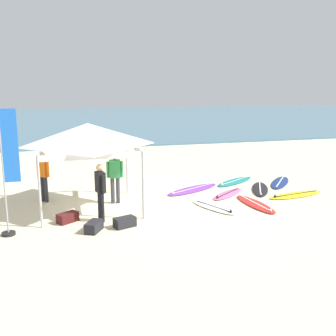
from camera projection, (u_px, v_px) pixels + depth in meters
The scene contains 18 objects.
ground_plane at pixel (176, 203), 13.66m from camera, with size 80.00×80.00×0.00m, color beige.
sea at pixel (96, 120), 42.04m from camera, with size 80.00×36.00×0.10m, color teal.
canopy_tent at pixel (87, 135), 12.61m from camera, with size 3.03×3.03×2.75m.
surfboard_teal at pixel (235, 181), 16.44m from camera, with size 2.22×1.71×0.19m.
surfboard_yellow at pixel (295, 195), 14.50m from camera, with size 2.38×1.04×0.19m.
surfboard_pink at pixel (228, 194), 14.61m from camera, with size 1.80×1.58×0.19m.
surfboard_red at pixel (255, 204), 13.42m from camera, with size 0.77×2.22×0.19m.
surfboard_purple at pixel (193, 189), 15.24m from camera, with size 2.55×1.78×0.19m.
surfboard_white at pixel (214, 207), 13.06m from camera, with size 1.20×1.89×0.19m.
surfboard_black at pixel (260, 189), 15.28m from camera, with size 1.48×2.19×0.19m.
surfboard_navy at pixel (280, 182), 16.29m from camera, with size 1.85×2.11×0.19m.
person_green at pixel (115, 174), 13.44m from camera, with size 0.55×0.25×1.71m.
person_black at pixel (100, 188), 11.69m from camera, with size 0.30×0.54×1.71m.
person_orange at pixel (43, 173), 13.61m from camera, with size 0.41×0.42×1.71m.
banner_flag at pixel (8, 178), 10.51m from camera, with size 0.60×0.36×3.40m.
gear_bag_near_tent at pixel (125, 222), 11.38m from camera, with size 0.60×0.32×0.28m, color #232328.
gear_bag_by_pole at pixel (68, 217), 11.77m from camera, with size 0.60×0.32×0.28m, color #4C1919.
gear_bag_on_sand at pixel (94, 227), 11.04m from camera, with size 0.60×0.32×0.28m, color #232328.
Camera 1 is at (-3.64, -12.59, 4.03)m, focal length 43.30 mm.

